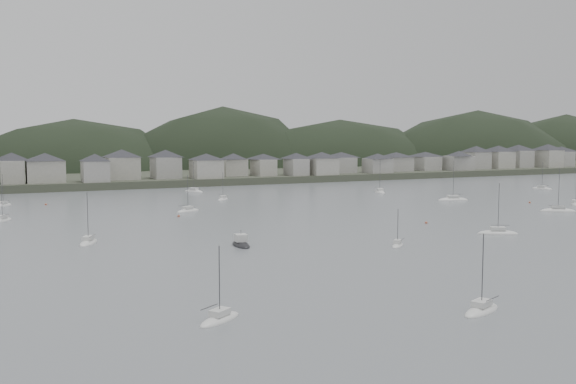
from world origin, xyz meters
TOP-DOWN VIEW (x-y plane):
  - ground at (0.00, 0.00)m, footprint 900.00×900.00m
  - far_shore_land at (0.00, 295.00)m, footprint 900.00×250.00m
  - forested_ridge at (4.83, 269.40)m, footprint 851.55×103.94m
  - waterfront_town at (50.59, 183.34)m, footprint 451.48×28.46m
  - sailboat_lead at (-4.04, 149.36)m, footprint 6.76×9.09m
  - moored_fleet at (-2.72, 58.10)m, footprint 241.68×157.24m
  - motor_launch_far at (-28.67, 35.09)m, footprint 3.45×7.97m
  - mooring_buoys at (3.57, 63.73)m, footprint 170.02×146.72m

SIDE VIEW (x-z plane):
  - forested_ridge at x=4.83m, z-range -62.57..40.00m
  - ground at x=0.00m, z-range 0.00..0.00m
  - mooring_buoys at x=3.57m, z-range -0.20..0.50m
  - sailboat_lead at x=-4.04m, z-range -5.86..6.21m
  - moored_fleet at x=-2.72m, z-range -6.82..7.17m
  - motor_launch_far at x=-28.67m, z-range -1.64..2.22m
  - far_shore_land at x=0.00m, z-range 0.00..3.00m
  - waterfront_town at x=50.59m, z-range 2.20..15.12m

